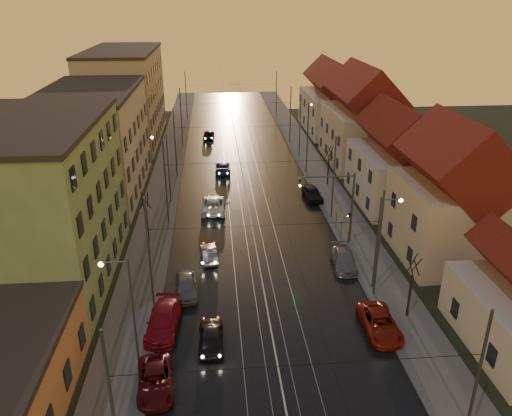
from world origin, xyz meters
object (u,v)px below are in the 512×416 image
object	(u,v)px
traffic_light_mast	(342,200)
street_lamp_2	(165,162)
street_lamp_3	(302,125)
driving_car_0	(211,336)
street_lamp_0	(127,305)
driving_car_4	(209,134)
parked_left_1	(155,380)
parked_left_2	(163,321)
driving_car_2	(213,204)
parked_right_2	(312,193)
driving_car_3	(223,168)
parked_right_1	(344,259)
parked_right_0	(380,323)
parked_left_3	(186,286)
driving_car_1	(209,253)
street_lamp_1	(382,234)

from	to	relation	value
traffic_light_mast	street_lamp_2	bearing A→B (deg)	144.93
street_lamp_3	driving_car_0	distance (m)	44.24
street_lamp_0	driving_car_4	size ratio (longest dim) A/B	1.84
parked_left_1	parked_left_2	size ratio (longest dim) A/B	0.88
driving_car_2	parked_right_2	world-z (taller)	driving_car_2
street_lamp_3	parked_left_2	world-z (taller)	street_lamp_3
street_lamp_2	driving_car_2	distance (m)	7.25
driving_car_3	parked_right_1	distance (m)	28.10
street_lamp_0	traffic_light_mast	size ratio (longest dim) A/B	1.11
parked_right_0	driving_car_4	bearing A→B (deg)	103.15
parked_left_2	parked_right_0	bearing A→B (deg)	-0.96
street_lamp_0	driving_car_3	distance (m)	38.84
street_lamp_2	parked_left_2	size ratio (longest dim) A/B	1.54
driving_car_2	parked_left_2	xyz separation A→B (m)	(-3.70, -21.18, -0.01)
driving_car_2	parked_right_2	distance (m)	11.75
street_lamp_0	driving_car_0	world-z (taller)	street_lamp_0
driving_car_0	parked_left_3	bearing A→B (deg)	-72.87
traffic_light_mast	parked_right_1	size ratio (longest dim) A/B	1.54
driving_car_0	parked_right_0	bearing A→B (deg)	-177.54
driving_car_2	parked_right_0	size ratio (longest dim) A/B	1.10
driving_car_0	driving_car_2	bearing A→B (deg)	-90.44
street_lamp_3	driving_car_2	world-z (taller)	street_lamp_3
driving_car_1	driving_car_4	distance (m)	41.50
street_lamp_2	driving_car_1	size ratio (longest dim) A/B	2.13
driving_car_2	street_lamp_1	bearing A→B (deg)	129.12
street_lamp_3	driving_car_0	world-z (taller)	street_lamp_3
street_lamp_1	street_lamp_2	distance (m)	27.05
parked_left_1	traffic_light_mast	bearing A→B (deg)	42.96
street_lamp_1	driving_car_0	distance (m)	15.21
traffic_light_mast	parked_right_2	distance (m)	12.11
traffic_light_mast	driving_car_3	size ratio (longest dim) A/B	1.51
street_lamp_1	parked_left_1	size ratio (longest dim) A/B	1.75
street_lamp_1	parked_left_2	bearing A→B (deg)	-166.20
street_lamp_1	parked_left_3	bearing A→B (deg)	177.98
driving_car_0	parked_right_1	xyz separation A→B (m)	(11.63, 9.75, -0.03)
street_lamp_3	parked_left_3	bearing A→B (deg)	-113.35
traffic_light_mast	parked_left_3	size ratio (longest dim) A/B	1.70
driving_car_1	parked_right_1	distance (m)	11.99
street_lamp_0	parked_right_1	distance (m)	20.69
street_lamp_3	driving_car_2	distance (m)	23.33
traffic_light_mast	parked_right_1	xyz separation A→B (m)	(-0.61, -4.23, -3.92)
parked_left_1	parked_left_2	bearing A→B (deg)	84.10
driving_car_1	driving_car_2	world-z (taller)	driving_car_2
traffic_light_mast	driving_car_0	bearing A→B (deg)	-131.20
street_lamp_0	parked_right_1	xyz separation A→B (m)	(16.49, 11.77, -4.21)
traffic_light_mast	driving_car_3	distance (m)	24.76
driving_car_2	driving_car_3	distance (m)	13.05
driving_car_1	parked_left_1	size ratio (longest dim) A/B	0.82
driving_car_3	driving_car_4	distance (m)	17.58
parked_right_2	driving_car_3	bearing A→B (deg)	128.99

